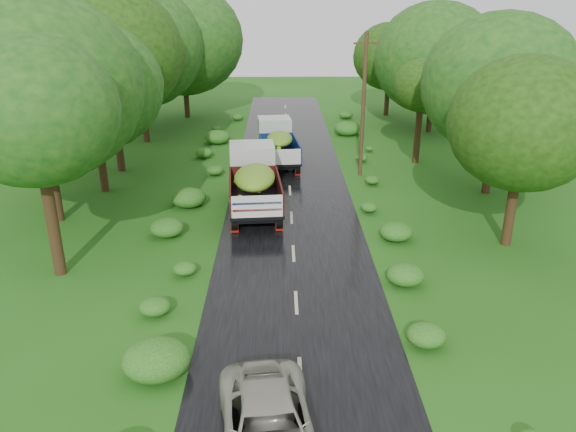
{
  "coord_description": "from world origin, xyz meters",
  "views": [
    {
      "loc": [
        -0.56,
        -13.3,
        10.32
      ],
      "look_at": [
        -0.23,
        8.05,
        1.7
      ],
      "focal_mm": 35.0,
      "sensor_mm": 36.0,
      "label": 1
    }
  ],
  "objects_px": {
    "truck_far": "(277,141)",
    "utility_pole": "(363,105)",
    "car": "(269,430)",
    "truck_near": "(254,178)"
  },
  "relations": [
    {
      "from": "truck_far",
      "to": "utility_pole",
      "type": "bearing_deg",
      "value": -33.2
    },
    {
      "from": "truck_far",
      "to": "utility_pole",
      "type": "height_order",
      "value": "utility_pole"
    },
    {
      "from": "truck_near",
      "to": "utility_pole",
      "type": "bearing_deg",
      "value": 37.11
    },
    {
      "from": "truck_far",
      "to": "car",
      "type": "bearing_deg",
      "value": -96.54
    },
    {
      "from": "car",
      "to": "truck_far",
      "type": "bearing_deg",
      "value": 82.63
    },
    {
      "from": "truck_near",
      "to": "car",
      "type": "xyz_separation_m",
      "value": [
        1.0,
        -16.24,
        -0.91
      ]
    },
    {
      "from": "truck_near",
      "to": "utility_pole",
      "type": "distance_m",
      "value": 8.59
    },
    {
      "from": "truck_far",
      "to": "car",
      "type": "xyz_separation_m",
      "value": [
        -0.15,
        -24.21,
        -0.75
      ]
    },
    {
      "from": "truck_near",
      "to": "utility_pole",
      "type": "relative_size",
      "value": 0.84
    },
    {
      "from": "truck_near",
      "to": "truck_far",
      "type": "relative_size",
      "value": 1.1
    }
  ]
}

